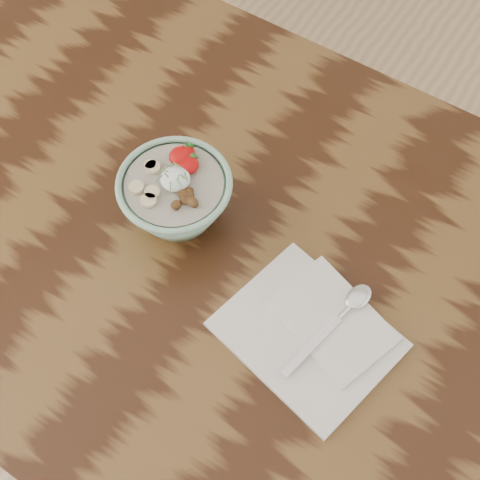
# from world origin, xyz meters

# --- Properties ---
(table) EXTENTS (1.60, 0.90, 0.75)m
(table) POSITION_xyz_m (0.00, 0.00, 0.66)
(table) COLOR black
(table) RESTS_ON ground
(breakfast_bowl) EXTENTS (0.18, 0.18, 0.12)m
(breakfast_bowl) POSITION_xyz_m (-0.09, -0.00, 0.81)
(breakfast_bowl) COLOR #87B699
(breakfast_bowl) RESTS_ON table
(napkin) EXTENTS (0.27, 0.24, 0.01)m
(napkin) POSITION_xyz_m (0.19, -0.06, 0.76)
(napkin) COLOR silver
(napkin) RESTS_ON table
(spoon) EXTENTS (0.06, 0.19, 0.01)m
(spoon) POSITION_xyz_m (0.22, -0.01, 0.77)
(spoon) COLOR silver
(spoon) RESTS_ON napkin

